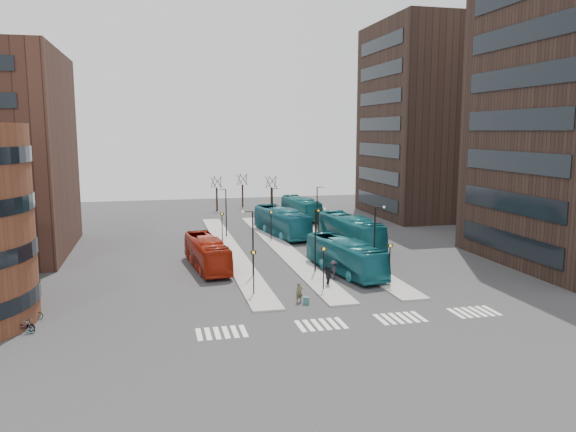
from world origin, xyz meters
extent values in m
plane|color=#2B2B2D|center=(0.00, 0.00, 0.00)|extent=(160.00, 160.00, 0.00)
cube|color=gray|center=(-4.00, 30.00, 0.07)|extent=(2.50, 45.00, 0.15)
cube|color=gray|center=(2.00, 30.00, 0.07)|extent=(2.50, 45.00, 0.15)
cube|color=gray|center=(8.00, 30.00, 0.07)|extent=(2.50, 45.00, 0.15)
cube|color=navy|center=(-0.80, 8.75, 0.30)|extent=(0.56, 0.50, 0.59)
imported|color=#9C1E0C|center=(-7.30, 22.23, 1.55)|extent=(3.83, 11.35, 3.10)
imported|color=#15616D|center=(5.38, 17.38, 1.63)|extent=(4.68, 12.02, 3.27)
imported|color=#166071|center=(3.73, 37.66, 1.79)|extent=(5.12, 13.18, 3.58)
imported|color=#15646D|center=(10.10, 29.13, 1.82)|extent=(4.14, 13.29, 3.64)
imported|color=#15666B|center=(9.81, 50.99, 1.64)|extent=(3.77, 11.95, 3.27)
imported|color=brown|center=(-1.19, 9.38, 0.80)|extent=(0.64, 0.46, 1.61)
imported|color=black|center=(-7.40, 19.42, 0.81)|extent=(0.93, 0.82, 1.62)
imported|color=black|center=(2.36, 13.00, 0.95)|extent=(0.58, 1.15, 1.89)
imported|color=black|center=(3.61, 15.45, 0.87)|extent=(0.80, 1.20, 1.74)
imported|color=gray|center=(-21.00, 6.94, 0.45)|extent=(1.81, 1.03, 0.90)
imported|color=gray|center=(-21.00, 7.25, 0.45)|extent=(1.55, 0.70, 0.90)
imported|color=gray|center=(-21.00, 9.76, 0.42)|extent=(1.62, 0.66, 0.83)
cube|color=silver|center=(-9.50, 4.00, 0.01)|extent=(0.35, 2.40, 0.01)
cube|color=silver|center=(-8.90, 4.00, 0.01)|extent=(0.35, 2.40, 0.01)
cube|color=silver|center=(-8.30, 4.00, 0.01)|extent=(0.35, 2.40, 0.01)
cube|color=silver|center=(-7.70, 4.00, 0.01)|extent=(0.35, 2.40, 0.01)
cube|color=silver|center=(-7.10, 4.00, 0.01)|extent=(0.35, 2.40, 0.01)
cube|color=silver|center=(-6.50, 4.00, 0.01)|extent=(0.35, 2.40, 0.01)
cube|color=silver|center=(-2.50, 4.00, 0.01)|extent=(0.35, 2.40, 0.01)
cube|color=silver|center=(-1.90, 4.00, 0.01)|extent=(0.35, 2.40, 0.01)
cube|color=silver|center=(-1.30, 4.00, 0.01)|extent=(0.35, 2.40, 0.01)
cube|color=silver|center=(-0.70, 4.00, 0.01)|extent=(0.35, 2.40, 0.01)
cube|color=silver|center=(-0.10, 4.00, 0.01)|extent=(0.35, 2.40, 0.01)
cube|color=silver|center=(0.50, 4.00, 0.01)|extent=(0.35, 2.40, 0.01)
cube|color=silver|center=(3.50, 4.00, 0.01)|extent=(0.35, 2.40, 0.01)
cube|color=silver|center=(4.10, 4.00, 0.01)|extent=(0.35, 2.40, 0.01)
cube|color=silver|center=(4.70, 4.00, 0.01)|extent=(0.35, 2.40, 0.01)
cube|color=silver|center=(5.30, 4.00, 0.01)|extent=(0.35, 2.40, 0.01)
cube|color=silver|center=(5.90, 4.00, 0.01)|extent=(0.35, 2.40, 0.01)
cube|color=silver|center=(6.50, 4.00, 0.01)|extent=(0.35, 2.40, 0.01)
cube|color=silver|center=(9.50, 4.00, 0.01)|extent=(0.35, 2.40, 0.01)
cube|color=silver|center=(10.10, 4.00, 0.01)|extent=(0.35, 2.40, 0.01)
cube|color=silver|center=(10.70, 4.00, 0.01)|extent=(0.35, 2.40, 0.01)
cube|color=silver|center=(11.30, 4.00, 0.01)|extent=(0.35, 2.40, 0.01)
cube|color=silver|center=(11.90, 4.00, 0.01)|extent=(0.35, 2.40, 0.01)
cube|color=silver|center=(12.50, 4.00, 0.01)|extent=(0.35, 2.40, 0.01)
cube|color=black|center=(21.94, 16.00, 2.50)|extent=(0.12, 16.00, 2.00)
cube|color=black|center=(21.94, 16.00, 6.50)|extent=(0.12, 16.00, 2.00)
cube|color=black|center=(21.94, 16.00, 10.50)|extent=(0.12, 16.00, 2.00)
cube|color=black|center=(21.94, 16.00, 14.50)|extent=(0.12, 16.00, 2.00)
cube|color=black|center=(21.94, 16.00, 18.50)|extent=(0.12, 16.00, 2.00)
cube|color=black|center=(21.94, 16.00, 22.50)|extent=(0.12, 16.00, 2.00)
cube|color=black|center=(32.00, 50.00, 15.00)|extent=(20.00, 20.00, 30.00)
cube|color=black|center=(21.94, 50.00, 2.50)|extent=(0.12, 16.00, 2.00)
cube|color=black|center=(21.94, 50.00, 6.50)|extent=(0.12, 16.00, 2.00)
cube|color=black|center=(21.94, 50.00, 10.50)|extent=(0.12, 16.00, 2.00)
cube|color=black|center=(21.94, 50.00, 14.50)|extent=(0.12, 16.00, 2.00)
cube|color=black|center=(21.94, 50.00, 18.50)|extent=(0.12, 16.00, 2.00)
cube|color=black|center=(21.94, 50.00, 22.50)|extent=(0.12, 16.00, 2.00)
cube|color=black|center=(21.94, 50.00, 26.50)|extent=(0.12, 16.00, 2.00)
cylinder|color=black|center=(-4.40, 12.00, 1.90)|extent=(0.10, 0.10, 3.50)
cube|color=black|center=(-4.40, 12.00, 3.65)|extent=(0.45, 0.10, 0.30)
cube|color=yellow|center=(-4.40, 11.94, 3.65)|extent=(0.20, 0.02, 0.20)
cylinder|color=black|center=(-4.40, 34.00, 1.90)|extent=(0.10, 0.10, 3.50)
cube|color=black|center=(-4.40, 34.00, 3.65)|extent=(0.45, 0.10, 0.30)
cube|color=yellow|center=(-4.40, 33.94, 3.65)|extent=(0.20, 0.02, 0.20)
cylinder|color=black|center=(1.60, 12.00, 1.90)|extent=(0.10, 0.10, 3.50)
cube|color=black|center=(1.60, 12.00, 3.65)|extent=(0.45, 0.10, 0.30)
cube|color=yellow|center=(1.60, 11.94, 3.65)|extent=(0.20, 0.02, 0.20)
cylinder|color=black|center=(1.60, 34.00, 1.90)|extent=(0.10, 0.10, 3.50)
cube|color=black|center=(1.60, 34.00, 3.65)|extent=(0.45, 0.10, 0.30)
cube|color=yellow|center=(1.60, 33.94, 3.65)|extent=(0.20, 0.02, 0.20)
cylinder|color=black|center=(7.60, 12.00, 1.90)|extent=(0.10, 0.10, 3.50)
cube|color=black|center=(7.60, 12.00, 3.65)|extent=(0.45, 0.10, 0.30)
cube|color=yellow|center=(7.60, 11.94, 3.65)|extent=(0.20, 0.02, 0.20)
cylinder|color=black|center=(7.60, 34.00, 1.90)|extent=(0.10, 0.10, 3.50)
cube|color=black|center=(7.60, 34.00, 3.65)|extent=(0.45, 0.10, 0.30)
cube|color=yellow|center=(7.60, 33.94, 3.65)|extent=(0.20, 0.02, 0.20)
cylinder|color=black|center=(-3.40, 18.00, 3.15)|extent=(0.14, 0.14, 6.00)
cylinder|color=black|center=(-3.85, 18.00, 6.15)|extent=(0.90, 0.08, 0.08)
sphere|color=silver|center=(-4.30, 18.00, 6.15)|extent=(0.24, 0.24, 0.24)
cylinder|color=black|center=(-3.40, 38.00, 3.15)|extent=(0.14, 0.14, 6.00)
cylinder|color=black|center=(-3.85, 38.00, 6.15)|extent=(0.90, 0.08, 0.08)
sphere|color=silver|center=(-4.30, 38.00, 6.15)|extent=(0.24, 0.24, 0.24)
cylinder|color=black|center=(2.60, 18.00, 3.15)|extent=(0.14, 0.14, 6.00)
cylinder|color=black|center=(3.05, 18.00, 6.15)|extent=(0.90, 0.08, 0.08)
sphere|color=silver|center=(3.50, 18.00, 6.15)|extent=(0.24, 0.24, 0.24)
cylinder|color=black|center=(2.60, 38.00, 3.15)|extent=(0.14, 0.14, 6.00)
cylinder|color=black|center=(3.05, 38.00, 6.15)|extent=(0.90, 0.08, 0.08)
sphere|color=silver|center=(3.50, 38.00, 6.15)|extent=(0.24, 0.24, 0.24)
cylinder|color=black|center=(8.60, 18.00, 3.15)|extent=(0.14, 0.14, 6.00)
cylinder|color=black|center=(9.05, 18.00, 6.15)|extent=(0.90, 0.08, 0.08)
sphere|color=silver|center=(9.50, 18.00, 6.15)|extent=(0.24, 0.24, 0.24)
cylinder|color=black|center=(8.60, 38.00, 3.15)|extent=(0.14, 0.14, 6.00)
cylinder|color=black|center=(9.05, 38.00, 6.15)|extent=(0.90, 0.08, 0.08)
sphere|color=silver|center=(9.50, 38.00, 6.15)|extent=(0.24, 0.24, 0.24)
cylinder|color=black|center=(-2.00, 62.00, 2.00)|extent=(0.30, 0.30, 4.00)
cylinder|color=black|center=(-1.30, 62.00, 4.90)|extent=(0.10, 1.56, 1.95)
cylinder|color=black|center=(-1.78, 62.67, 4.90)|extent=(1.48, 0.59, 1.97)
cylinder|color=black|center=(-2.57, 62.41, 4.90)|extent=(0.90, 1.31, 1.99)
cylinder|color=black|center=(-2.57, 61.59, 4.90)|extent=(0.89, 1.31, 1.99)
cylinder|color=black|center=(-1.79, 61.33, 4.90)|extent=(1.48, 0.58, 1.97)
cylinder|color=black|center=(3.00, 66.00, 2.00)|extent=(0.30, 0.30, 4.00)
cylinder|color=black|center=(3.70, 66.00, 4.90)|extent=(0.10, 1.56, 1.95)
cylinder|color=black|center=(3.22, 66.67, 4.90)|extent=(1.48, 0.59, 1.97)
cylinder|color=black|center=(2.43, 66.41, 4.90)|extent=(0.90, 1.31, 1.99)
cylinder|color=black|center=(2.43, 65.59, 4.90)|extent=(0.89, 1.31, 1.99)
cylinder|color=black|center=(3.21, 65.33, 4.90)|extent=(1.48, 0.58, 1.97)
cylinder|color=black|center=(7.00, 60.00, 2.00)|extent=(0.30, 0.30, 4.00)
cylinder|color=black|center=(7.70, 60.00, 4.90)|extent=(0.10, 1.56, 1.95)
cylinder|color=black|center=(7.22, 60.67, 4.90)|extent=(1.48, 0.59, 1.97)
cylinder|color=black|center=(6.43, 60.41, 4.90)|extent=(0.90, 1.31, 1.99)
cylinder|color=black|center=(6.43, 59.59, 4.90)|extent=(0.89, 1.31, 1.99)
cylinder|color=black|center=(7.21, 59.33, 4.90)|extent=(1.48, 0.58, 1.97)
camera|label=1|loc=(-11.98, -32.25, 13.49)|focal=35.00mm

